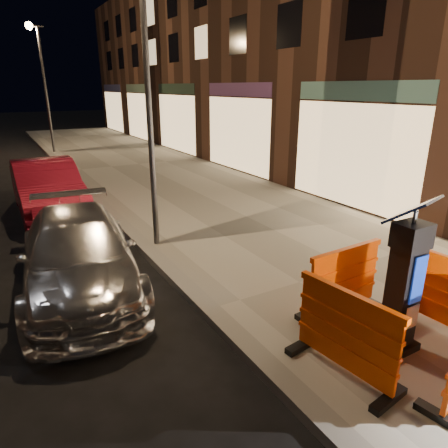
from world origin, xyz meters
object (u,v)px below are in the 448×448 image
parking_kiosk (404,282)px  car_silver (83,287)px  barrier_bldgside (445,294)px  barrier_kerbside (346,334)px  car_red (51,213)px  barrier_back (344,282)px

parking_kiosk → car_silver: (-3.15, 4.07, -1.12)m
barrier_bldgside → car_silver: size_ratio=0.31×
barrier_kerbside → car_red: 9.34m
barrier_kerbside → barrier_bldgside: size_ratio=1.00×
car_red → barrier_back: bearing=-70.0°
barrier_back → barrier_kerbside: bearing=-137.5°
parking_kiosk → barrier_kerbside: (-0.95, 0.00, -0.43)m
barrier_back → car_red: size_ratio=0.31×
barrier_kerbside → barrier_bldgside: 1.90m
car_silver → car_red: 5.02m
barrier_bldgside → car_red: barrier_bldgside is taller
parking_kiosk → car_silver: bearing=122.3°
barrier_back → car_silver: bearing=132.8°
car_silver → car_red: size_ratio=1.00×
parking_kiosk → barrier_bldgside: (0.95, 0.00, -0.43)m
car_silver → barrier_back: bearing=-37.5°
parking_kiosk → car_silver: 5.27m
parking_kiosk → car_red: 9.64m
barrier_bldgside → barrier_kerbside: bearing=86.5°
barrier_kerbside → car_red: bearing=5.3°
barrier_kerbside → barrier_bldgside: bearing=-97.5°
barrier_back → car_silver: size_ratio=0.31×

